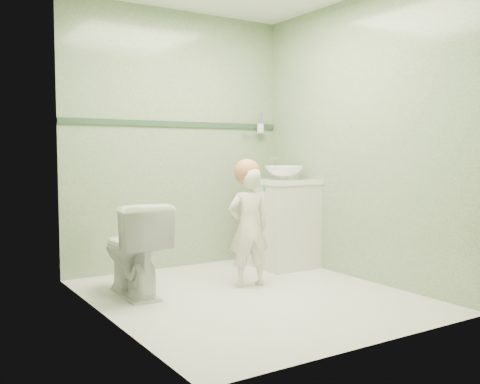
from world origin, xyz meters
TOP-DOWN VIEW (x-y plane):
  - ground at (0.00, 0.00)m, footprint 2.50×2.50m
  - room_shell at (0.00, 0.00)m, footprint 2.50×2.54m
  - trim_stripe at (0.00, 1.24)m, footprint 2.20×0.02m
  - vanity at (0.84, 0.70)m, footprint 0.52×0.50m
  - counter at (0.84, 0.70)m, footprint 0.54×0.52m
  - basin at (0.84, 0.70)m, footprint 0.37×0.37m
  - faucet at (0.84, 0.89)m, footprint 0.03×0.13m
  - cup_holder at (0.89, 1.18)m, footprint 0.26×0.07m
  - toilet at (-0.74, 0.49)m, footprint 0.41×0.71m
  - toddler at (0.15, 0.26)m, footprint 0.39×0.29m
  - hair_cap at (0.15, 0.28)m, footprint 0.21×0.21m
  - teal_toothbrush at (0.20, 0.12)m, footprint 0.11×0.14m

SIDE VIEW (x-z plane):
  - ground at x=0.00m, z-range 0.00..0.00m
  - toilet at x=-0.74m, z-range 0.00..0.71m
  - vanity at x=0.84m, z-range 0.00..0.80m
  - toddler at x=0.15m, z-range 0.00..0.96m
  - teal_toothbrush at x=0.20m, z-range 0.77..0.85m
  - counter at x=0.84m, z-range 0.79..0.83m
  - basin at x=0.84m, z-range 0.83..0.96m
  - hair_cap at x=0.15m, z-range 0.82..1.03m
  - faucet at x=0.84m, z-range 0.88..1.06m
  - room_shell at x=0.00m, z-range 0.00..2.40m
  - cup_holder at x=0.89m, z-range 1.22..1.44m
  - trim_stripe at x=0.00m, z-range 1.33..1.38m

